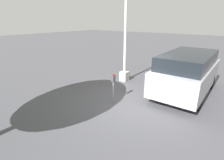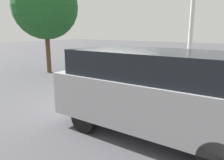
{
  "view_description": "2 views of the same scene",
  "coord_description": "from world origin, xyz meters",
  "px_view_note": "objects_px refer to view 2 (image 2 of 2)",
  "views": [
    {
      "loc": [
        -6.1,
        -3.58,
        3.42
      ],
      "look_at": [
        -0.75,
        0.51,
        1.08
      ],
      "focal_mm": 28.0,
      "sensor_mm": 36.0,
      "label": 1
    },
    {
      "loc": [
        4.31,
        -6.19,
        2.43
      ],
      "look_at": [
        0.05,
        -0.12,
        0.74
      ],
      "focal_mm": 35.0,
      "sensor_mm": 36.0,
      "label": 2
    }
  ],
  "objects_px": {
    "parked_van": "(157,90)",
    "street_tree": "(45,7)",
    "parking_meter_near": "(110,69)",
    "lamp_post": "(189,53)"
  },
  "relations": [
    {
      "from": "parking_meter_near",
      "to": "street_tree",
      "type": "xyz_separation_m",
      "value": [
        -5.49,
        1.49,
        2.76
      ]
    },
    {
      "from": "parked_van",
      "to": "street_tree",
      "type": "height_order",
      "value": "street_tree"
    },
    {
      "from": "parking_meter_near",
      "to": "lamp_post",
      "type": "relative_size",
      "value": 0.24
    },
    {
      "from": "lamp_post",
      "to": "parked_van",
      "type": "relative_size",
      "value": 1.13
    },
    {
      "from": "parking_meter_near",
      "to": "parked_van",
      "type": "xyz_separation_m",
      "value": [
        2.9,
        -2.21,
        0.13
      ]
    },
    {
      "from": "parking_meter_near",
      "to": "parked_van",
      "type": "relative_size",
      "value": 0.27
    },
    {
      "from": "lamp_post",
      "to": "street_tree",
      "type": "relative_size",
      "value": 0.98
    },
    {
      "from": "lamp_post",
      "to": "street_tree",
      "type": "bearing_deg",
      "value": 177.72
    },
    {
      "from": "street_tree",
      "to": "lamp_post",
      "type": "bearing_deg",
      "value": -2.28
    },
    {
      "from": "lamp_post",
      "to": "parked_van",
      "type": "xyz_separation_m",
      "value": [
        0.27,
        -3.37,
        -0.55
      ]
    }
  ]
}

